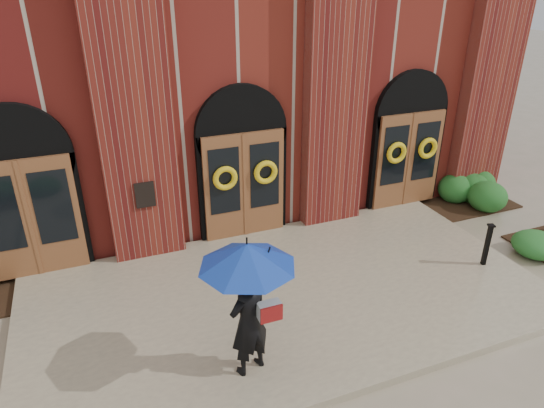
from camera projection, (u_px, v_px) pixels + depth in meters
ground at (291, 303)px, 9.43m from camera, size 90.00×90.00×0.00m
landing at (288, 295)px, 9.52m from camera, size 10.00×5.30×0.15m
church_building at (181, 53)px, 15.27m from camera, size 16.20×12.53×7.00m
man_with_umbrella at (248, 285)px, 6.98m from camera, size 1.82×1.82×2.28m
metal_post at (487, 244)px, 10.19m from camera, size 0.16×0.16×0.96m
hedge_wall_right at (461, 195)px, 13.11m from camera, size 2.93×1.17×0.75m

